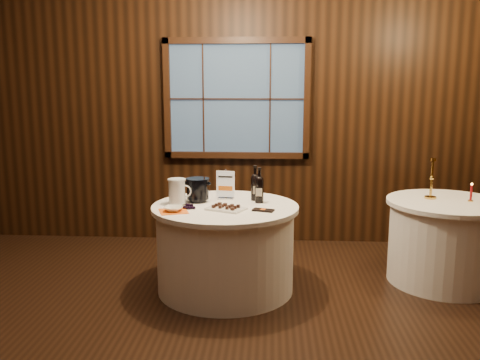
# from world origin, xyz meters

# --- Properties ---
(ground) EXTENTS (6.00, 6.00, 0.00)m
(ground) POSITION_xyz_m (0.00, 0.00, 0.00)
(ground) COLOR black
(ground) RESTS_ON ground
(back_wall) EXTENTS (6.00, 0.10, 3.00)m
(back_wall) POSITION_xyz_m (0.00, 2.48, 1.54)
(back_wall) COLOR black
(back_wall) RESTS_ON ground
(main_table) EXTENTS (1.28, 1.28, 0.77)m
(main_table) POSITION_xyz_m (0.00, 1.00, 0.39)
(main_table) COLOR white
(main_table) RESTS_ON ground
(side_table) EXTENTS (1.08, 1.08, 0.77)m
(side_table) POSITION_xyz_m (2.00, 1.30, 0.39)
(side_table) COLOR white
(side_table) RESTS_ON ground
(sign_stand) EXTENTS (0.17, 0.10, 0.27)m
(sign_stand) POSITION_xyz_m (-0.02, 1.24, 0.86)
(sign_stand) COLOR #B9B8C0
(sign_stand) RESTS_ON main_table
(port_bottle_left) EXTENTS (0.08, 0.09, 0.32)m
(port_bottle_left) POSITION_xyz_m (0.25, 1.21, 0.91)
(port_bottle_left) COLOR black
(port_bottle_left) RESTS_ON main_table
(port_bottle_right) EXTENTS (0.08, 0.08, 0.32)m
(port_bottle_right) POSITION_xyz_m (0.29, 1.12, 0.91)
(port_bottle_right) COLOR black
(port_bottle_right) RESTS_ON main_table
(ice_bucket) EXTENTS (0.21, 0.21, 0.21)m
(ice_bucket) POSITION_xyz_m (-0.26, 1.12, 0.88)
(ice_bucket) COLOR black
(ice_bucket) RESTS_ON main_table
(chocolate_plate) EXTENTS (0.36, 0.31, 0.04)m
(chocolate_plate) POSITION_xyz_m (0.02, 0.84, 0.79)
(chocolate_plate) COLOR white
(chocolate_plate) RESTS_ON main_table
(chocolate_box) EXTENTS (0.19, 0.13, 0.01)m
(chocolate_box) POSITION_xyz_m (0.33, 0.81, 0.78)
(chocolate_box) COLOR black
(chocolate_box) RESTS_ON main_table
(grape_bunch) EXTENTS (0.18, 0.10, 0.04)m
(grape_bunch) POSITION_xyz_m (-0.29, 0.86, 0.79)
(grape_bunch) COLOR black
(grape_bunch) RESTS_ON main_table
(glass_pitcher) EXTENTS (0.21, 0.16, 0.23)m
(glass_pitcher) POSITION_xyz_m (-0.42, 1.02, 0.88)
(glass_pitcher) COLOR silver
(glass_pitcher) RESTS_ON main_table
(orange_napkin) EXTENTS (0.29, 0.29, 0.00)m
(orange_napkin) POSITION_xyz_m (-0.41, 0.75, 0.77)
(orange_napkin) COLOR orange
(orange_napkin) RESTS_ON main_table
(cracker_bowl) EXTENTS (0.16, 0.16, 0.04)m
(cracker_bowl) POSITION_xyz_m (-0.41, 0.75, 0.79)
(cracker_bowl) COLOR white
(cracker_bowl) RESTS_ON orange_napkin
(brass_candlestick) EXTENTS (0.11, 0.11, 0.38)m
(brass_candlestick) POSITION_xyz_m (1.87, 1.39, 0.91)
(brass_candlestick) COLOR gold
(brass_candlestick) RESTS_ON side_table
(red_candle) EXTENTS (0.05, 0.05, 0.17)m
(red_candle) POSITION_xyz_m (2.19, 1.28, 0.84)
(red_candle) COLOR gold
(red_candle) RESTS_ON side_table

